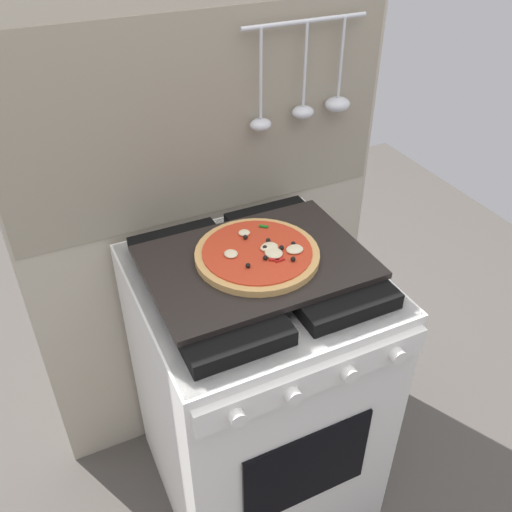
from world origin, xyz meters
TOP-DOWN VIEW (x-y plane):
  - ground_plane at (0.00, 0.00)m, footprint 4.00×4.00m
  - kitchen_backsplash at (0.00, 0.33)m, footprint 1.10×0.09m
  - stove at (-0.00, -0.00)m, footprint 0.60×0.64m
  - baking_tray at (0.00, 0.00)m, footprint 0.54×0.38m
  - pizza_left at (0.01, 0.00)m, footprint 0.31×0.31m

SIDE VIEW (x-z plane):
  - ground_plane at x=0.00m, z-range 0.00..0.00m
  - stove at x=0.00m, z-range 0.00..0.90m
  - kitchen_backsplash at x=0.00m, z-range 0.01..1.56m
  - baking_tray at x=0.00m, z-range 0.90..0.92m
  - pizza_left at x=0.01m, z-range 0.91..0.94m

